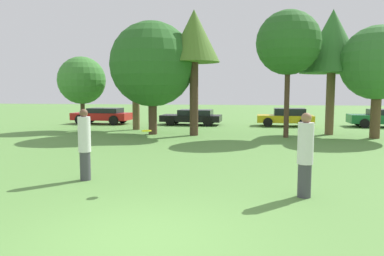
{
  "coord_description": "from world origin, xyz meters",
  "views": [
    {
      "loc": [
        1.68,
        -5.42,
        2.4
      ],
      "look_at": [
        0.24,
        4.4,
        1.39
      ],
      "focal_mm": 33.51,
      "sensor_mm": 36.0,
      "label": 1
    }
  ],
  "objects": [
    {
      "name": "person_thrower",
      "position": [
        -2.57,
        3.61,
        0.98
      ],
      "size": [
        0.33,
        0.33,
        1.94
      ],
      "rotation": [
        0.0,
        0.0,
        -0.14
      ],
      "color": "#3F3F47",
      "rests_on": "ground"
    },
    {
      "name": "parked_car_yellow",
      "position": [
        4.58,
        20.14,
        0.65
      ],
      "size": [
        3.88,
        2.03,
        1.24
      ],
      "rotation": [
        0.0,
        0.0,
        3.09
      ],
      "color": "gold",
      "rests_on": "ground"
    },
    {
      "name": "tree_5",
      "position": [
        6.4,
        15.42,
        5.08
      ],
      "size": [
        3.44,
        3.44,
        6.86
      ],
      "color": "brown",
      "rests_on": "ground"
    },
    {
      "name": "tree_1",
      "position": [
        -5.08,
        16.4,
        4.36
      ],
      "size": [
        2.41,
        2.41,
        5.69
      ],
      "color": "brown",
      "rests_on": "ground"
    },
    {
      "name": "tree_4",
      "position": [
        3.86,
        13.75,
        4.87
      ],
      "size": [
        3.29,
        3.29,
        6.54
      ],
      "color": "#473323",
      "rests_on": "ground"
    },
    {
      "name": "parked_car_black",
      "position": [
        -2.03,
        20.15,
        0.59
      ],
      "size": [
        4.38,
        2.22,
        1.1
      ],
      "rotation": [
        0.0,
        0.0,
        3.09
      ],
      "color": "black",
      "rests_on": "ground"
    },
    {
      "name": "tree_2",
      "position": [
        -3.42,
        14.13,
        3.89
      ],
      "size": [
        4.69,
        4.69,
        6.25
      ],
      "color": "#473323",
      "rests_on": "ground"
    },
    {
      "name": "person_catcher",
      "position": [
        3.05,
        2.84,
        0.98
      ],
      "size": [
        0.35,
        0.35,
        1.93
      ],
      "rotation": [
        0.0,
        0.0,
        3.01
      ],
      "color": "#3F3F47",
      "rests_on": "ground"
    },
    {
      "name": "frisbee",
      "position": [
        -0.69,
        3.04,
        1.44
      ],
      "size": [
        0.25,
        0.24,
        0.1
      ],
      "color": "yellow"
    },
    {
      "name": "ground_plane",
      "position": [
        0.0,
        0.0,
        0.0
      ],
      "size": [
        120.0,
        120.0,
        0.0
      ],
      "primitive_type": "plane",
      "color": "#5B8E42"
    },
    {
      "name": "parked_car_green",
      "position": [
        11.02,
        20.4,
        0.64
      ],
      "size": [
        4.36,
        2.13,
        1.2
      ],
      "rotation": [
        0.0,
        0.0,
        3.09
      ],
      "color": "#196633",
      "rests_on": "ground"
    },
    {
      "name": "tree_3",
      "position": [
        -1.05,
        13.97,
        5.24
      ],
      "size": [
        2.79,
        2.79,
        6.77
      ],
      "color": "#473323",
      "rests_on": "ground"
    },
    {
      "name": "parked_car_red",
      "position": [
        -8.79,
        19.95,
        0.65
      ],
      "size": [
        4.33,
        2.05,
        1.19
      ],
      "rotation": [
        0.0,
        0.0,
        3.09
      ],
      "color": "red",
      "rests_on": "ground"
    },
    {
      "name": "tree_6",
      "position": [
        8.35,
        14.08,
        3.82
      ],
      "size": [
        3.75,
        3.75,
        5.73
      ],
      "color": "brown",
      "rests_on": "ground"
    },
    {
      "name": "tree_0",
      "position": [
        -8.22,
        15.51,
        3.07
      ],
      "size": [
        2.9,
        2.9,
        4.54
      ],
      "color": "#473323",
      "rests_on": "ground"
    }
  ]
}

